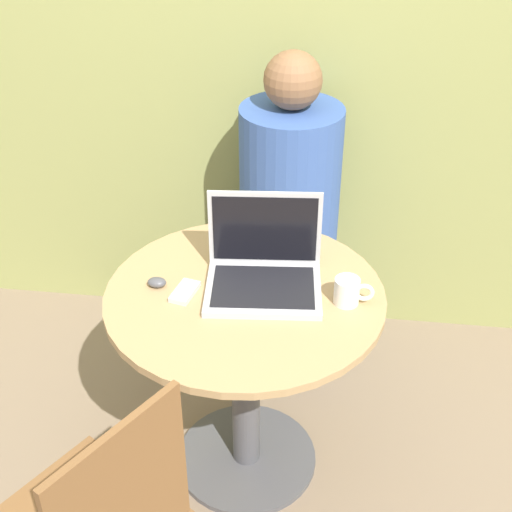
% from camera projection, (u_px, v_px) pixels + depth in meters
% --- Properties ---
extents(ground_plane, '(12.00, 12.00, 0.00)m').
position_uv_depth(ground_plane, '(247.00, 459.00, 2.51)').
color(ground_plane, '#7F6B56').
extents(back_wall, '(7.00, 0.05, 2.60)m').
position_uv_depth(back_wall, '(278.00, 15.00, 2.51)').
color(back_wall, '#939956').
rests_on(back_wall, ground_plane).
extents(round_table, '(0.83, 0.83, 0.73)m').
position_uv_depth(round_table, '(245.00, 346.00, 2.22)').
color(round_table, '#4C4C51').
rests_on(round_table, ground_plane).
extents(laptop, '(0.36, 0.29, 0.27)m').
position_uv_depth(laptop, '(264.00, 269.00, 2.11)').
color(laptop, '#B7B7BC').
rests_on(laptop, round_table).
extents(cell_phone, '(0.08, 0.12, 0.02)m').
position_uv_depth(cell_phone, '(185.00, 292.00, 2.09)').
color(cell_phone, silver).
rests_on(cell_phone, round_table).
extents(computer_mouse, '(0.06, 0.04, 0.03)m').
position_uv_depth(computer_mouse, '(157.00, 282.00, 2.12)').
color(computer_mouse, '#4C4C51').
rests_on(computer_mouse, round_table).
extents(coffee_cup, '(0.12, 0.07, 0.08)m').
position_uv_depth(coffee_cup, '(348.00, 291.00, 2.04)').
color(coffee_cup, white).
rests_on(coffee_cup, round_table).
extents(person_seated, '(0.42, 0.59, 1.25)m').
position_uv_depth(person_seated, '(288.00, 230.00, 2.79)').
color(person_seated, '#3D4766').
rests_on(person_seated, ground_plane).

